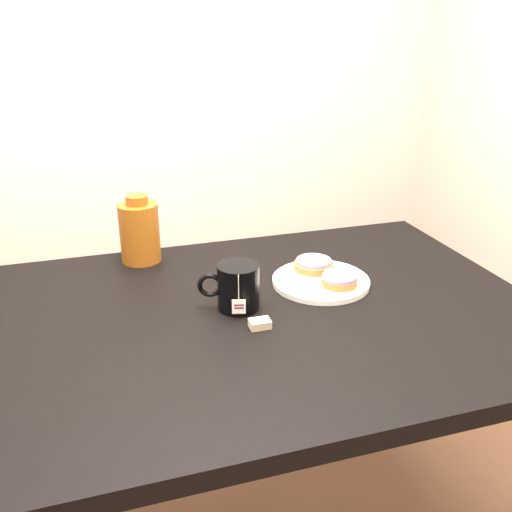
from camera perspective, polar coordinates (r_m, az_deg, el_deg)
name	(u,v)px	position (r m, az deg, el deg)	size (l,w,h in m)	color
wall_back	(125,21)	(3.10, -12.97, 21.90)	(3.50, 0.02, 2.70)	beige
table	(235,346)	(1.32, -2.08, -8.99)	(1.40, 0.90, 0.75)	black
plate	(321,280)	(1.43, 6.50, -2.44)	(0.24, 0.24, 0.02)	white
bagel_back	(314,265)	(1.47, 5.79, -0.86)	(0.11, 0.11, 0.03)	brown
bagel_front	(339,280)	(1.40, 8.33, -2.39)	(0.12, 0.12, 0.03)	brown
mug	(237,287)	(1.29, -1.88, -3.07)	(0.15, 0.12, 0.11)	black
teabag_pouch	(260,324)	(1.22, 0.39, -6.79)	(0.04, 0.03, 0.02)	#C6B793
bagel_package	(140,231)	(1.56, -11.57, 2.43)	(0.11, 0.11, 0.18)	#67310D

